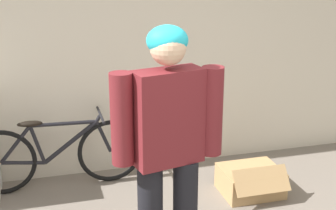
# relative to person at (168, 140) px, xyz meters

# --- Properties ---
(wall_back) EXTENTS (8.00, 0.07, 2.60)m
(wall_back) POSITION_rel_person_xyz_m (-0.05, 1.70, 0.34)
(wall_back) COLOR beige
(wall_back) RESTS_ON ground_plane
(person) EXTENTS (0.72, 0.28, 1.69)m
(person) POSITION_rel_person_xyz_m (0.00, 0.00, 0.00)
(person) COLOR black
(person) RESTS_ON ground_plane
(bicycle) EXTENTS (1.60, 0.46, 0.69)m
(bicycle) POSITION_rel_person_xyz_m (-0.66, 1.43, -0.63)
(bicycle) COLOR black
(bicycle) RESTS_ON ground_plane
(cardboard_box) EXTENTS (0.53, 0.51, 0.32)m
(cardboard_box) POSITION_rel_person_xyz_m (1.02, 0.85, -0.84)
(cardboard_box) COLOR tan
(cardboard_box) RESTS_ON ground_plane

